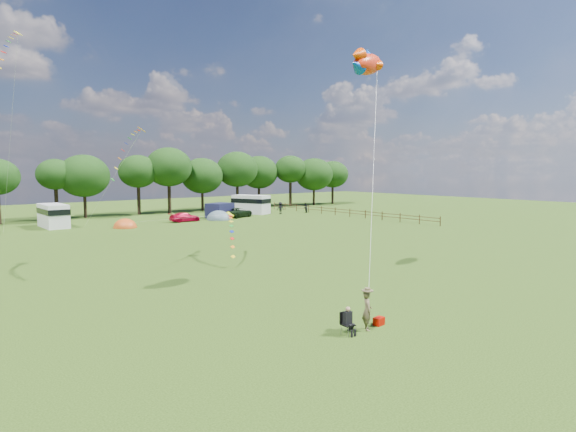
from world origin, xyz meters
TOP-DOWN VIEW (x-y plane):
  - ground_plane at (0.00, 0.00)m, footprint 180.00×180.00m
  - tree_line at (5.30, 54.99)m, footprint 102.98×10.98m
  - fence at (32.00, 34.50)m, footprint 0.12×33.12m
  - car_c at (10.39, 42.26)m, footprint 4.03×1.77m
  - car_d at (19.08, 42.75)m, footprint 5.45×3.81m
  - campervan_c at (-4.61, 46.51)m, footprint 2.43×5.66m
  - campervan_d at (23.76, 46.27)m, footprint 4.32×6.37m
  - tent_orange at (1.85, 40.76)m, footprint 2.75×3.01m
  - tent_greyblue at (15.16, 41.61)m, footprint 3.36×3.68m
  - awning_navy at (16.58, 43.66)m, footprint 4.03×3.63m
  - kite_flyer at (-3.49, -1.68)m, footprint 0.71×0.74m
  - camp_chair at (-4.58, -1.54)m, footprint 0.54×0.54m
  - kite_bag at (-2.59, -1.58)m, footprint 0.53×0.39m
  - fish_kite at (3.38, 4.80)m, footprint 3.73×2.01m
  - streamer_kite_a at (-11.28, 29.50)m, footprint 3.27×5.52m
  - streamer_kite_b at (-6.25, 17.43)m, footprint 4.24×4.77m
  - streamer_kite_c at (0.70, 15.70)m, footprint 3.20×4.96m
  - walker_a at (31.12, 41.80)m, footprint 0.92×0.78m
  - walker_b at (26.80, 42.71)m, footprint 1.27×0.72m

SIDE VIEW (x-z plane):
  - ground_plane at x=0.00m, z-range 0.00..0.00m
  - tent_greyblue at x=15.16m, z-range -1.23..1.27m
  - tent_orange at x=1.85m, z-range -1.06..1.10m
  - kite_bag at x=-2.59m, z-range 0.00..0.35m
  - car_c at x=10.39m, z-range 0.00..1.20m
  - car_d at x=19.08m, z-range 0.00..1.36m
  - fence at x=32.00m, z-range 0.10..1.30m
  - camp_chair at x=-4.58m, z-range 0.12..1.32m
  - walker_a at x=31.12m, z-range 0.00..1.62m
  - kite_flyer at x=-3.49m, z-range 0.00..1.71m
  - walker_b at x=26.80m, z-range 0.00..1.86m
  - awning_navy at x=16.58m, z-range 0.00..2.09m
  - campervan_c at x=-4.61m, z-range 0.10..2.87m
  - campervan_d at x=23.76m, z-range 0.11..2.98m
  - streamer_kite_c at x=0.70m, z-range 1.17..3.98m
  - tree_line at x=5.30m, z-range 1.21..11.48m
  - streamer_kite_b at x=-6.25m, z-range 6.80..10.63m
  - fish_kite at x=3.38m, z-range 12.26..14.21m
  - streamer_kite_a at x=-11.28m, z-range 13.64..19.37m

